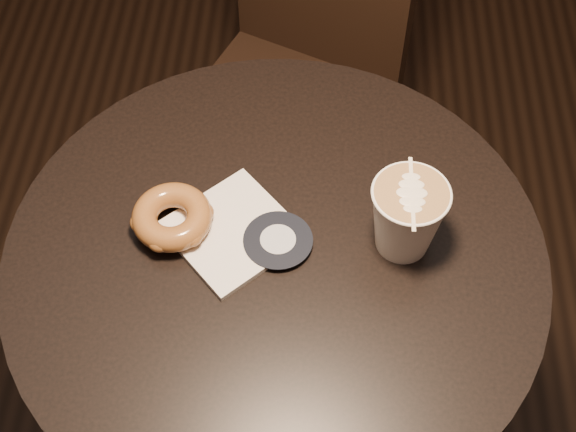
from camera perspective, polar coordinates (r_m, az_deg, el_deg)
The scene contains 5 objects.
cafe_table at distance 1.20m, azimuth -0.79°, elevation -7.61°, with size 0.70×0.70×0.75m.
chair at distance 1.62m, azimuth 1.10°, elevation 11.96°, with size 0.48×0.48×0.93m.
pastry_bag at distance 1.04m, azimuth -3.94°, elevation -1.09°, with size 0.14×0.14×0.01m, color silver.
doughnut at distance 1.04m, azimuth -8.25°, elevation -0.07°, with size 0.10×0.10×0.03m, color brown.
latte_cup at distance 1.00m, azimuth 8.42°, elevation -0.17°, with size 0.10×0.10×0.11m, color white, non-canonical shape.
Camera 1 is at (0.04, -0.56, 1.61)m, focal length 50.00 mm.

